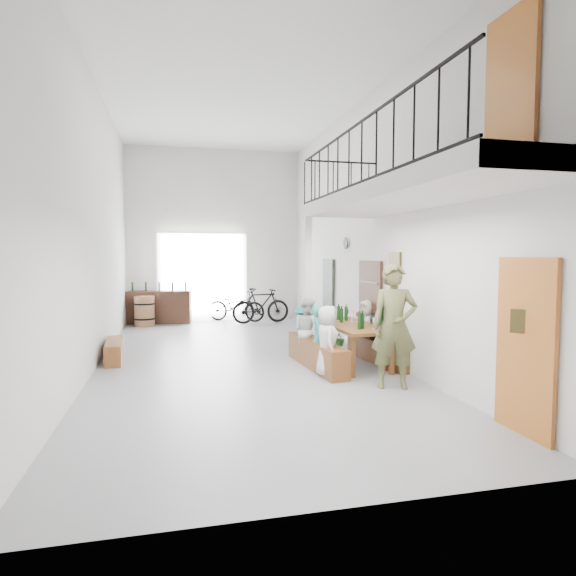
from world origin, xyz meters
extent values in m
plane|color=gray|center=(0.00, 0.00, 0.00)|extent=(12.00, 12.00, 0.00)
plane|color=silver|center=(0.00, 6.00, 2.75)|extent=(5.50, 0.00, 5.50)
plane|color=silver|center=(0.00, -6.00, 2.75)|extent=(5.50, 0.00, 5.50)
plane|color=silver|center=(-2.75, 0.00, 2.75)|extent=(0.00, 12.00, 12.00)
plane|color=silver|center=(2.75, 0.00, 2.75)|extent=(0.00, 12.00, 12.00)
plane|color=white|center=(0.00, 0.00, 5.50)|extent=(12.00, 12.00, 0.00)
cube|color=white|center=(-0.40, 5.94, 1.40)|extent=(2.80, 0.08, 2.80)
cube|color=#A85B1E|center=(2.70, -4.90, 1.05)|extent=(0.06, 0.95, 2.10)
cube|color=#3C2315|center=(2.70, -0.30, 1.00)|extent=(0.06, 1.10, 2.00)
cube|color=#2E382F|center=(2.70, 2.50, 1.00)|extent=(0.06, 0.80, 2.00)
cube|color=#A85B1E|center=(2.70, -4.50, 4.10)|extent=(0.06, 0.90, 1.95)
cube|color=#44391B|center=(2.72, -1.40, 1.90)|extent=(0.04, 0.45, 0.55)
cylinder|color=white|center=(2.71, 1.20, 2.40)|extent=(0.04, 0.28, 0.28)
cube|color=silver|center=(2.00, -3.20, 3.00)|extent=(1.50, 5.60, 0.25)
cube|color=black|center=(1.27, -3.20, 3.98)|extent=(0.03, 5.60, 0.03)
cube|color=black|center=(1.27, -3.20, 3.15)|extent=(0.03, 5.60, 0.03)
cube|color=black|center=(2.00, -0.42, 3.98)|extent=(1.50, 0.03, 0.03)
cube|color=silver|center=(1.30, -0.45, 1.44)|extent=(0.14, 0.14, 2.88)
cube|color=brown|center=(2.01, -1.01, 0.76)|extent=(0.98, 2.21, 0.06)
cube|color=brown|center=(1.68, -1.96, 0.36)|extent=(0.08, 0.08, 0.73)
cube|color=brown|center=(2.43, -1.93, 0.36)|extent=(0.08, 0.08, 0.73)
cube|color=brown|center=(1.60, -0.10, 0.36)|extent=(0.08, 0.08, 0.73)
cube|color=brown|center=(2.35, -0.07, 0.36)|extent=(0.08, 0.08, 0.73)
cube|color=brown|center=(1.29, -1.11, 0.26)|extent=(0.55, 2.28, 0.52)
cube|color=brown|center=(2.57, -1.04, 0.22)|extent=(0.52, 1.97, 0.45)
cylinder|color=black|center=(1.98, -0.37, 0.97)|extent=(0.07, 0.07, 0.35)
cylinder|color=black|center=(1.90, -0.77, 0.97)|extent=(0.07, 0.07, 0.35)
cylinder|color=black|center=(2.00, -1.61, 0.97)|extent=(0.07, 0.07, 0.35)
cylinder|color=black|center=(1.92, -1.66, 0.97)|extent=(0.07, 0.07, 0.35)
cylinder|color=black|center=(2.09, -0.52, 0.97)|extent=(0.07, 0.07, 0.35)
cube|color=brown|center=(-2.50, 0.43, 0.20)|extent=(0.41, 1.44, 0.40)
cylinder|color=#926543|center=(-2.18, 5.17, 0.44)|extent=(0.59, 0.59, 0.89)
cylinder|color=black|center=(-2.18, 5.17, 0.22)|extent=(0.61, 0.61, 0.05)
cylinder|color=black|center=(-2.18, 5.17, 0.67)|extent=(0.61, 0.61, 0.05)
cube|color=#3C2315|center=(-1.75, 5.65, 0.50)|extent=(1.96, 0.80, 1.01)
cylinder|color=black|center=(-2.55, 5.75, 1.15)|extent=(0.06, 0.06, 0.28)
cylinder|color=black|center=(-2.15, 5.72, 1.15)|extent=(0.06, 0.06, 0.28)
cylinder|color=black|center=(-1.75, 5.64, 1.15)|extent=(0.06, 0.06, 0.28)
cylinder|color=black|center=(-1.35, 5.61, 1.15)|extent=(0.06, 0.06, 0.28)
cylinder|color=black|center=(-0.95, 5.56, 1.15)|extent=(0.06, 0.06, 0.28)
imported|color=silver|center=(1.29, -1.76, 0.62)|extent=(0.47, 0.66, 1.25)
imported|color=teal|center=(1.30, -1.22, 0.60)|extent=(0.42, 0.51, 1.19)
imported|color=silver|center=(1.25, -0.65, 0.64)|extent=(0.67, 0.75, 1.28)
imported|color=teal|center=(1.29, -0.08, 0.54)|extent=(0.43, 0.72, 1.08)
imported|color=#AD311D|center=(2.57, -1.55, 0.61)|extent=(0.35, 0.73, 1.21)
imported|color=black|center=(2.54, -0.98, 0.51)|extent=(0.41, 0.98, 1.02)
imported|color=silver|center=(2.61, -0.34, 0.59)|extent=(0.58, 0.68, 1.18)
imported|color=brown|center=(2.10, -2.69, 0.99)|extent=(0.83, 0.67, 1.98)
imported|color=#1D4F18|center=(2.45, 0.84, 0.19)|extent=(0.40, 0.36, 0.39)
imported|color=black|center=(0.61, 5.53, 0.50)|extent=(1.99, 1.51, 1.00)
imported|color=black|center=(1.31, 4.93, 0.55)|extent=(1.89, 0.77, 1.10)
camera|label=1|loc=(-1.30, -9.68, 2.13)|focal=30.00mm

